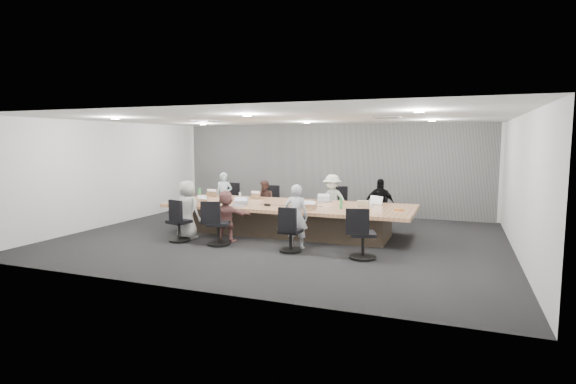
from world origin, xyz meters
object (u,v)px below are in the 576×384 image
(laptop_1, at_px, (257,198))
(laptop_4, at_px, (200,204))
(chair_4, at_px, (179,225))
(bottle_green_right, at_px, (341,203))
(laptop_2, at_px, (326,201))
(stapler, at_px, (267,205))
(chair_3, at_px, (381,213))
(laptop_6, at_px, (305,210))
(conference_table, at_px, (289,218))
(chair_5, at_px, (218,228))
(canvas_bag, at_px, (363,204))
(chair_2, at_px, (335,209))
(person_4, at_px, (188,210))
(person_6, at_px, (296,216))
(snack_packet, at_px, (399,210))
(mug_brown, at_px, (188,199))
(laptop_3, at_px, (376,204))
(person_2, at_px, (332,200))
(chair_1, at_px, (270,206))
(bottle_clear, at_px, (240,196))
(person_3, at_px, (379,204))
(person_0, at_px, (224,196))
(laptop_0, at_px, (214,196))
(chair_6, at_px, (291,235))
(laptop_5, at_px, (237,206))
(person_1, at_px, (265,201))
(chair_0, at_px, (230,203))
(person_5, at_px, (226,216))
(bottle_green_left, at_px, (200,193))

(laptop_1, relative_size, laptop_4, 1.00)
(chair_4, distance_m, bottle_green_right, 3.73)
(chair_4, distance_m, laptop_2, 3.74)
(laptop_2, bearing_deg, stapler, 37.78)
(chair_3, xyz_separation_m, laptop_6, (-1.30, -2.50, 0.38))
(conference_table, relative_size, chair_5, 7.63)
(conference_table, bearing_deg, canvas_bag, 5.97)
(laptop_4, xyz_separation_m, bottle_green_right, (3.41, 0.52, 0.12))
(conference_table, height_order, laptop_2, laptop_2)
(chair_2, bearing_deg, person_4, 34.03)
(person_6, height_order, snack_packet, person_6)
(conference_table, height_order, mug_brown, mug_brown)
(chair_5, bearing_deg, laptop_3, 21.91)
(person_2, bearing_deg, chair_1, -179.78)
(bottle_clear, bearing_deg, person_3, 16.11)
(chair_3, distance_m, person_0, 4.57)
(laptop_0, bearing_deg, chair_6, 147.74)
(conference_table, height_order, laptop_5, laptop_5)
(conference_table, bearing_deg, person_2, 62.17)
(person_1, bearing_deg, mug_brown, -115.60)
(laptop_3, bearing_deg, chair_1, -2.45)
(chair_6, xyz_separation_m, laptop_6, (0.00, 0.90, 0.39))
(person_1, distance_m, bottle_green_right, 3.10)
(chair_3, bearing_deg, laptop_4, 48.79)
(chair_1, height_order, laptop_2, chair_1)
(laptop_4, bearing_deg, chair_0, 108.40)
(chair_3, relative_size, stapler, 4.80)
(laptop_4, bearing_deg, person_2, 44.33)
(laptop_0, distance_m, bottle_clear, 1.15)
(chair_3, xyz_separation_m, stapler, (-2.35, -2.20, 0.40))
(laptop_3, bearing_deg, laptop_2, 13.14)
(chair_3, bearing_deg, laptop_1, 32.49)
(laptop_2, xyz_separation_m, snack_packet, (1.94, -0.92, 0.01))
(person_5, bearing_deg, person_0, -68.89)
(laptop_4, xyz_separation_m, laptop_6, (2.71, 0.00, 0.00))
(chair_5, bearing_deg, stapler, 43.50)
(person_3, height_order, mug_brown, person_3)
(laptop_2, xyz_separation_m, bottle_green_right, (0.66, -1.08, 0.12))
(laptop_1, distance_m, laptop_6, 2.50)
(chair_1, relative_size, person_6, 0.56)
(bottle_green_right, bearing_deg, bottle_green_left, 173.94)
(chair_1, height_order, person_6, person_6)
(chair_1, bearing_deg, mug_brown, 58.07)
(chair_1, bearing_deg, person_4, 76.89)
(laptop_6, bearing_deg, person_3, 45.41)
(chair_5, distance_m, person_2, 3.52)
(person_0, xyz_separation_m, person_3, (4.55, 0.00, -0.02))
(person_0, relative_size, laptop_3, 4.31)
(laptop_5, bearing_deg, bottle_clear, 108.69)
(person_0, xyz_separation_m, person_6, (3.25, -2.70, 0.01))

